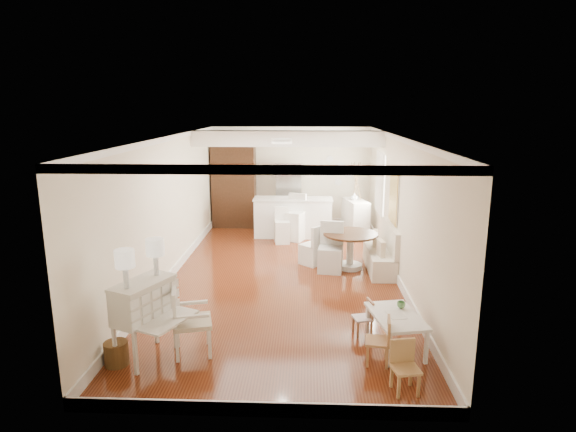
# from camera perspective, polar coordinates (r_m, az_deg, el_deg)

# --- Properties ---
(room) EXTENTS (9.00, 9.04, 2.82)m
(room) POSITION_cam_1_polar(r_m,az_deg,el_deg) (9.61, -0.25, 4.63)
(room) COLOR maroon
(room) RESTS_ON ground
(secretary_bureau) EXTENTS (1.15, 1.16, 1.11)m
(secretary_bureau) POSITION_cam_1_polar(r_m,az_deg,el_deg) (6.88, -16.57, -11.73)
(secretary_bureau) COLOR silver
(secretary_bureau) RESTS_ON ground
(gustavian_armchair) EXTENTS (0.67, 0.67, 0.96)m
(gustavian_armchair) POSITION_cam_1_polar(r_m,az_deg,el_deg) (6.90, -11.27, -12.06)
(gustavian_armchair) COLOR white
(gustavian_armchair) RESTS_ON ground
(wicker_basket) EXTENTS (0.37, 0.37, 0.32)m
(wicker_basket) POSITION_cam_1_polar(r_m,az_deg,el_deg) (7.01, -19.67, -15.09)
(wicker_basket) COLOR brown
(wicker_basket) RESTS_ON ground
(kids_table) EXTENTS (0.80, 1.12, 0.51)m
(kids_table) POSITION_cam_1_polar(r_m,az_deg,el_deg) (7.14, 12.59, -13.23)
(kids_table) COLOR white
(kids_table) RESTS_ON ground
(kids_chair_a) EXTENTS (0.36, 0.36, 0.66)m
(kids_chair_a) POSITION_cam_1_polar(r_m,az_deg,el_deg) (6.69, 10.57, -14.29)
(kids_chair_a) COLOR #AB7C4E
(kids_chair_a) RESTS_ON ground
(kids_chair_b) EXTENTS (0.32, 0.32, 0.55)m
(kids_chair_b) POSITION_cam_1_polar(r_m,az_deg,el_deg) (7.44, 8.83, -11.78)
(kids_chair_b) COLOR #956344
(kids_chair_b) RESTS_ON ground
(kids_chair_c) EXTENTS (0.36, 0.36, 0.64)m
(kids_chair_c) POSITION_cam_1_polar(r_m,az_deg,el_deg) (6.16, 13.77, -17.08)
(kids_chair_c) COLOR tan
(kids_chair_c) RESTS_ON ground
(banquette) EXTENTS (0.52, 1.60, 0.98)m
(banquette) POSITION_cam_1_polar(r_m,az_deg,el_deg) (10.21, 10.84, -3.69)
(banquette) COLOR silver
(banquette) RESTS_ON ground
(dining_table) EXTENTS (1.43, 1.43, 0.78)m
(dining_table) POSITION_cam_1_polar(r_m,az_deg,el_deg) (10.23, 7.36, -4.12)
(dining_table) COLOR #442716
(dining_table) RESTS_ON ground
(slip_chair_near) EXTENTS (0.55, 0.57, 1.02)m
(slip_chair_near) POSITION_cam_1_polar(r_m,az_deg,el_deg) (9.99, 5.08, -3.74)
(slip_chair_near) COLOR silver
(slip_chair_near) RESTS_ON ground
(slip_chair_far) EXTENTS (0.60, 0.60, 0.88)m
(slip_chair_far) POSITION_cam_1_polar(r_m,az_deg,el_deg) (10.43, 2.87, -3.39)
(slip_chair_far) COLOR white
(slip_chair_far) RESTS_ON ground
(breakfast_counter) EXTENTS (2.05, 0.65, 1.03)m
(breakfast_counter) POSITION_cam_1_polar(r_m,az_deg,el_deg) (12.60, 0.60, -0.16)
(breakfast_counter) COLOR white
(breakfast_counter) RESTS_ON ground
(bar_stool_left) EXTENTS (0.40, 0.40, 0.90)m
(bar_stool_left) POSITION_cam_1_polar(r_m,az_deg,el_deg) (12.01, -0.69, -1.15)
(bar_stool_left) COLOR white
(bar_stool_left) RESTS_ON ground
(bar_stool_right) EXTENTS (0.63, 0.63, 1.19)m
(bar_stool_right) POSITION_cam_1_polar(r_m,az_deg,el_deg) (12.25, 0.74, -0.17)
(bar_stool_right) COLOR white
(bar_stool_right) RESTS_ON ground
(pantry_cabinet) EXTENTS (1.20, 0.60, 2.30)m
(pantry_cabinet) POSITION_cam_1_polar(r_m,az_deg,el_deg) (13.69, -6.40, 3.51)
(pantry_cabinet) COLOR #381E11
(pantry_cabinet) RESTS_ON ground
(fridge) EXTENTS (0.75, 0.65, 1.80)m
(fridge) POSITION_cam_1_polar(r_m,az_deg,el_deg) (13.55, 1.58, 2.42)
(fridge) COLOR silver
(fridge) RESTS_ON ground
(sideboard) EXTENTS (0.68, 1.09, 0.97)m
(sideboard) POSITION_cam_1_polar(r_m,az_deg,el_deg) (12.77, 7.98, -0.26)
(sideboard) COLOR beige
(sideboard) RESTS_ON ground
(pencil_cup) EXTENTS (0.16, 0.16, 0.09)m
(pencil_cup) POSITION_cam_1_polar(r_m,az_deg,el_deg) (7.25, 13.26, -10.21)
(pencil_cup) COLOR #559255
(pencil_cup) RESTS_ON kids_table
(branch_vase) EXTENTS (0.18, 0.18, 0.19)m
(branch_vase) POSITION_cam_1_polar(r_m,az_deg,el_deg) (12.65, 7.86, 2.31)
(branch_vase) COLOR silver
(branch_vase) RESTS_ON sideboard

